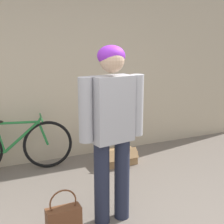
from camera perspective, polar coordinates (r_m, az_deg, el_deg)
wall_back at (r=4.71m, az=-12.41°, el=6.41°), size 8.00×0.07×2.60m
person at (r=3.02m, az=-0.01°, el=-1.83°), size 0.67×0.28×1.78m
bicycle at (r=4.59m, az=-17.67°, el=-5.99°), size 1.65×0.46×0.77m
handbag at (r=3.18m, az=-8.81°, el=-18.87°), size 0.33×0.14×0.47m
cardboard_box at (r=4.72m, az=0.99°, el=-8.25°), size 0.54×0.36×0.27m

